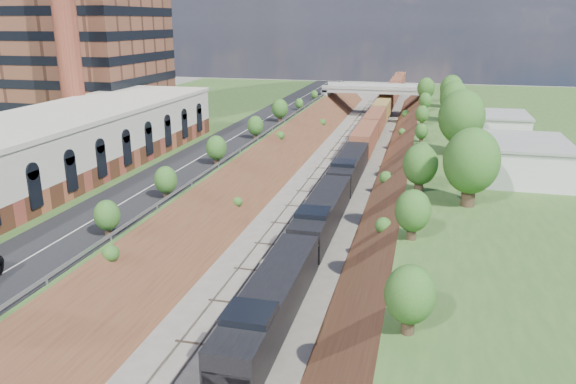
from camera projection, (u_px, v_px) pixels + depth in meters
The scene contains 14 objects.
platform_left at pixel (114, 155), 84.81m from camera, with size 44.00×180.00×5.00m, color #315925.
embankment_left at pixel (253, 181), 80.44m from camera, with size 7.07×180.00×7.07m, color brown.
embankment_right at pixel (409, 192), 75.34m from camera, with size 7.07×180.00×7.07m, color brown.
rail_left_track at pixel (310, 184), 78.47m from camera, with size 1.58×180.00×0.18m, color gray.
rail_right_track at pixel (347, 187), 77.26m from camera, with size 1.58×180.00×0.18m, color gray.
road at pixel (222, 145), 80.00m from camera, with size 8.00×180.00×0.10m, color black.
guardrail at pixel (249, 143), 78.72m from camera, with size 0.10×171.00×0.70m.
commercial_building at pixel (43, 150), 61.48m from camera, with size 14.30×62.30×7.00m.
overpass at pixel (374, 95), 133.95m from camera, with size 24.50×8.30×7.40m.
white_building_near at pixel (523, 160), 62.97m from camera, with size 9.00×12.00×4.00m, color silver.
white_building_far at pixel (498, 127), 83.55m from camera, with size 8.00×10.00×3.60m, color silver.
tree_right_large at pixel (472, 161), 52.65m from camera, with size 5.25×5.25×7.61m.
tree_left_crest at pixel (78, 233), 41.47m from camera, with size 2.45×2.45×3.55m.
freight_train at pixel (378, 116), 117.68m from camera, with size 3.19×179.31×4.73m.
Camera 1 is at (12.67, -13.83, 22.10)m, focal length 35.00 mm.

